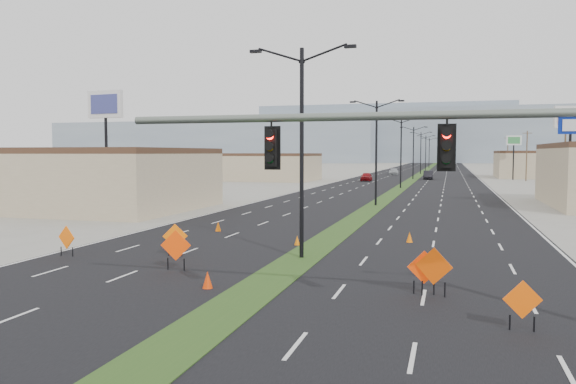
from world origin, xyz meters
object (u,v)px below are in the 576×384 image
(cone_0, at_px, (208,280))
(pole_sign_east_far, at_px, (514,144))
(construction_sign_0, at_px, (67,239))
(streetlight_4, at_px, (421,151))
(streetlight_0, at_px, (302,146))
(construction_sign_5, at_px, (434,268))
(streetlight_5, at_px, (426,152))
(pole_sign_east_near, at_px, (571,125))
(cone_1, at_px, (297,241))
(car_left, at_px, (366,177))
(construction_sign_1, at_px, (176,247))
(streetlight_1, at_px, (376,149))
(cone_2, at_px, (409,237))
(cone_3, at_px, (218,227))
(car_far, at_px, (394,172))
(pole_sign_west, at_px, (105,113))
(streetlight_6, at_px, (429,152))
(construction_sign_4, at_px, (523,302))
(streetlight_2, at_px, (401,150))
(streetlight_3, at_px, (413,151))
(car_mid, at_px, (428,175))
(construction_sign_2, at_px, (175,237))
(signal_mast, at_px, (519,164))
(construction_sign_3, at_px, (424,269))

(cone_0, bearing_deg, pole_sign_east_far, 77.97)
(construction_sign_0, bearing_deg, streetlight_4, 98.91)
(streetlight_0, relative_size, construction_sign_5, 5.68)
(streetlight_5, distance_m, pole_sign_east_far, 55.78)
(streetlight_0, relative_size, pole_sign_east_near, 1.07)
(construction_sign_0, bearing_deg, cone_1, 46.95)
(car_left, height_order, construction_sign_1, construction_sign_1)
(streetlight_1, relative_size, construction_sign_5, 5.68)
(cone_2, height_order, pole_sign_east_near, pole_sign_east_near)
(cone_3, bearing_deg, car_far, 88.90)
(cone_3, bearing_deg, pole_sign_west, 152.82)
(streetlight_6, xyz_separation_m, car_left, (-7.65, -93.00, -4.64))
(construction_sign_4, bearing_deg, car_far, 86.60)
(construction_sign_5, distance_m, cone_2, 12.15)
(construction_sign_4, bearing_deg, pole_sign_east_near, 67.36)
(streetlight_2, distance_m, cone_2, 50.23)
(car_left, distance_m, pole_sign_west, 62.83)
(streetlight_1, distance_m, streetlight_6, 140.00)
(construction_sign_1, bearing_deg, construction_sign_4, -30.35)
(car_left, bearing_deg, streetlight_3, 47.70)
(car_mid, bearing_deg, streetlight_6, 90.46)
(construction_sign_2, bearing_deg, signal_mast, -54.74)
(signal_mast, height_order, cone_1, signal_mast)
(streetlight_5, xyz_separation_m, construction_sign_0, (-11.17, -142.77, -4.53))
(streetlight_4, height_order, construction_sign_1, streetlight_4)
(construction_sign_0, xyz_separation_m, construction_sign_1, (6.69, -1.50, 0.16))
(streetlight_3, bearing_deg, streetlight_6, 90.00)
(car_mid, distance_m, cone_3, 78.21)
(construction_sign_5, xyz_separation_m, cone_2, (-1.65, 12.01, -0.74))
(signal_mast, height_order, car_mid, signal_mast)
(streetlight_5, bearing_deg, streetlight_3, -90.00)
(streetlight_4, distance_m, car_mid, 27.57)
(streetlight_2, height_order, streetlight_3, same)
(streetlight_4, bearing_deg, streetlight_2, -90.00)
(pole_sign_east_near, bearing_deg, construction_sign_2, -140.15)
(streetlight_0, xyz_separation_m, car_mid, (2.79, 84.96, -4.59))
(streetlight_5, bearing_deg, pole_sign_east_near, -80.86)
(cone_2, bearing_deg, pole_sign_east_near, 63.13)
(streetlight_0, bearing_deg, construction_sign_3, -42.74)
(construction_sign_3, bearing_deg, construction_sign_4, -57.32)
(car_left, xyz_separation_m, car_far, (2.00, 30.18, -0.04))
(construction_sign_4, bearing_deg, streetlight_6, 82.23)
(streetlight_6, height_order, construction_sign_5, streetlight_6)
(streetlight_1, height_order, pole_sign_east_near, streetlight_1)
(streetlight_2, distance_m, streetlight_5, 84.00)
(construction_sign_1, distance_m, pole_sign_west, 24.98)
(car_far, height_order, pole_sign_east_far, pole_sign_east_far)
(construction_sign_1, bearing_deg, streetlight_1, 71.29)
(streetlight_4, bearing_deg, construction_sign_0, -95.56)
(construction_sign_0, height_order, cone_3, construction_sign_0)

